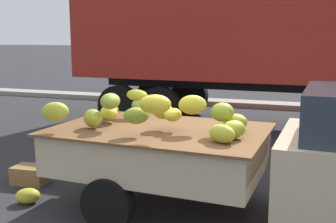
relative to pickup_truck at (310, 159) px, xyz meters
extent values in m
plane|color=#28282B|center=(-1.17, 0.08, -0.89)|extent=(220.00, 220.00, 0.00)
cube|color=gray|center=(-1.17, 8.87, -0.81)|extent=(80.00, 0.80, 0.16)
cube|color=#CCB793|center=(-1.86, 0.10, -0.31)|extent=(2.69, 1.84, 0.08)
cube|color=#CCB793|center=(-1.82, 0.93, -0.05)|extent=(2.60, 0.19, 0.44)
cube|color=#CCB793|center=(-1.90, -0.73, -0.05)|extent=(2.60, 0.19, 0.44)
cube|color=#CCB793|center=(-0.59, 0.04, -0.05)|extent=(0.14, 1.71, 0.44)
cube|color=#CCB793|center=(-3.13, 0.17, -0.05)|extent=(0.14, 1.71, 0.44)
cube|color=#B21914|center=(-1.82, 0.96, -0.09)|extent=(2.49, 0.14, 0.07)
cube|color=brown|center=(-1.86, 0.10, 0.18)|extent=(2.81, 1.97, 0.03)
ellipsoid|color=#A8AE2F|center=(-0.94, -0.39, 0.30)|extent=(0.38, 0.30, 0.21)
ellipsoid|color=#9FAD31|center=(-0.85, -0.16, 0.31)|extent=(0.36, 0.37, 0.21)
ellipsoid|color=#A0A92D|center=(-1.79, 0.07, 0.43)|extent=(0.30, 0.29, 0.20)
ellipsoid|color=#A0AA2F|center=(-2.67, -0.18, 0.33)|extent=(0.37, 0.37, 0.24)
ellipsoid|color=olive|center=(-1.02, -0.01, 0.48)|extent=(0.36, 0.34, 0.23)
ellipsoid|color=olive|center=(-1.98, -0.37, 0.44)|extent=(0.36, 0.32, 0.20)
ellipsoid|color=gold|center=(-2.63, 0.20, 0.34)|extent=(0.38, 0.42, 0.20)
ellipsoid|color=gold|center=(-2.45, 0.75, 0.52)|extent=(0.40, 0.27, 0.17)
ellipsoid|color=gold|center=(-3.00, -0.51, 0.45)|extent=(0.38, 0.34, 0.24)
ellipsoid|color=gold|center=(-1.40, 0.02, 0.54)|extent=(0.39, 0.30, 0.24)
ellipsoid|color=#A1A529|center=(-0.90, 0.22, 0.32)|extent=(0.31, 0.25, 0.21)
ellipsoid|color=gold|center=(-1.64, -0.01, 0.41)|extent=(0.25, 0.31, 0.17)
ellipsoid|color=olive|center=(-2.40, 0.70, 0.38)|extent=(0.33, 0.37, 0.17)
ellipsoid|color=olive|center=(-2.45, -0.11, 0.55)|extent=(0.28, 0.36, 0.21)
ellipsoid|color=yellow|center=(-1.70, -0.47, 0.61)|extent=(0.42, 0.32, 0.22)
ellipsoid|color=olive|center=(-2.76, 0.51, 0.31)|extent=(0.34, 0.33, 0.22)
cylinder|color=black|center=(-2.12, 0.94, -0.57)|extent=(0.65, 0.23, 0.64)
cylinder|color=black|center=(-2.21, -0.70, -0.57)|extent=(0.65, 0.23, 0.64)
cube|color=maroon|center=(0.18, 5.54, 1.71)|extent=(12.06, 2.83, 2.70)
cube|color=black|center=(0.18, 5.54, 0.21)|extent=(11.05, 0.70, 0.30)
cylinder|color=black|center=(-3.39, 6.84, -0.35)|extent=(1.09, 0.33, 1.08)
cylinder|color=black|center=(-3.45, 4.44, -0.35)|extent=(1.09, 0.33, 1.08)
cylinder|color=black|center=(-4.47, 6.87, -0.35)|extent=(1.09, 0.33, 1.08)
cylinder|color=black|center=(-4.53, 4.47, -0.35)|extent=(1.09, 0.33, 1.08)
ellipsoid|color=gold|center=(-3.62, -0.34, -0.78)|extent=(0.42, 0.39, 0.21)
cube|color=olive|center=(-4.09, 0.33, -0.75)|extent=(0.55, 0.40, 0.27)
camera|label=1|loc=(-0.06, -4.80, 1.35)|focal=44.19mm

